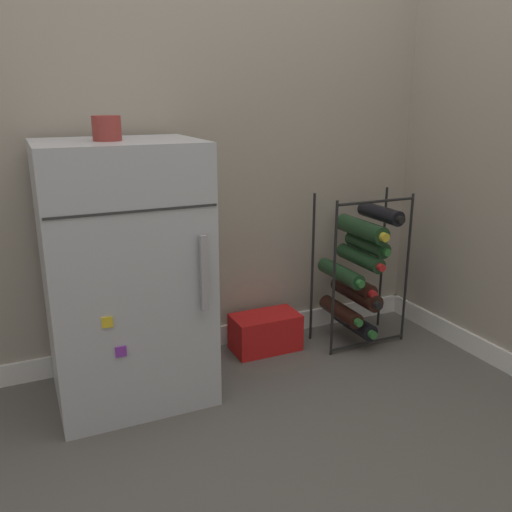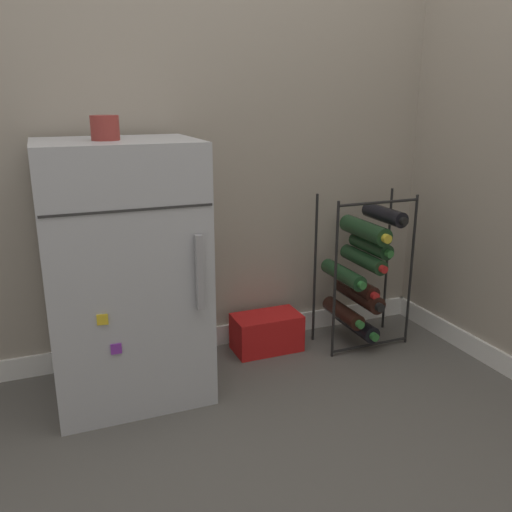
% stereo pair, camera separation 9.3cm
% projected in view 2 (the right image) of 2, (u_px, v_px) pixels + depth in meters
% --- Properties ---
extents(ground_plane, '(14.00, 14.00, 0.00)m').
position_uv_depth(ground_plane, '(253.00, 402.00, 2.03)').
color(ground_plane, '#56544F').
extents(wall_back, '(7.10, 0.07, 2.50)m').
position_uv_depth(wall_back, '(202.00, 60.00, 2.17)').
color(wall_back, '#9E9384').
rests_on(wall_back, ground_plane).
extents(mini_fridge, '(0.55, 0.48, 0.96)m').
position_uv_depth(mini_fridge, '(125.00, 273.00, 1.98)').
color(mini_fridge, '#B7BABF').
rests_on(mini_fridge, ground_plane).
extents(wine_rack, '(0.40, 0.33, 0.69)m').
position_uv_depth(wine_rack, '(361.00, 273.00, 2.43)').
color(wine_rack, black).
rests_on(wine_rack, ground_plane).
extents(soda_box, '(0.30, 0.17, 0.17)m').
position_uv_depth(soda_box, '(267.00, 332.00, 2.43)').
color(soda_box, red).
rests_on(soda_box, ground_plane).
extents(fridge_top_cup, '(0.09, 0.09, 0.08)m').
position_uv_depth(fridge_top_cup, '(105.00, 128.00, 1.80)').
color(fridge_top_cup, maroon).
rests_on(fridge_top_cup, mini_fridge).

